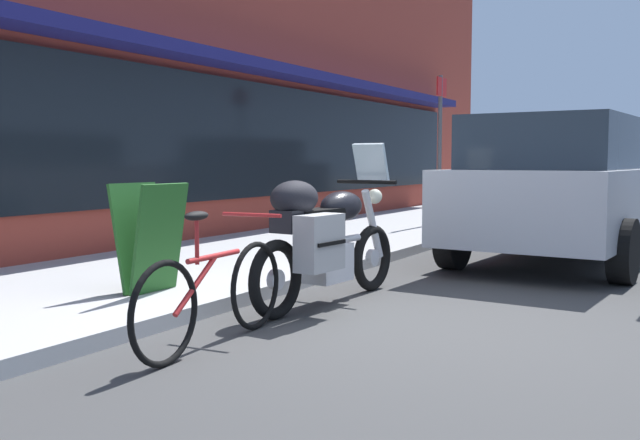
% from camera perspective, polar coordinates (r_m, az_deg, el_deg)
% --- Properties ---
extents(ground_plane, '(80.00, 80.00, 0.00)m').
position_cam_1_polar(ground_plane, '(5.55, 5.90, -8.10)').
color(ground_plane, '#3B3B3B').
extents(storefront_building, '(19.61, 0.90, 7.53)m').
position_cam_1_polar(storefront_building, '(12.90, -2.50, 15.68)').
color(storefront_building, maroon).
rests_on(storefront_building, ground_plane).
extents(sidewalk_curb, '(30.00, 3.02, 0.12)m').
position_cam_1_polar(sidewalk_curb, '(14.88, 9.59, 0.18)').
color(sidewalk_curb, '#A7A7A7').
rests_on(sidewalk_curb, ground_plane).
extents(touring_motorcycle, '(2.12, 0.62, 1.39)m').
position_cam_1_polar(touring_motorcycle, '(6.02, 0.29, -1.27)').
color(touring_motorcycle, black).
rests_on(touring_motorcycle, ground_plane).
extents(parked_bicycle, '(1.70, 0.48, 0.91)m').
position_cam_1_polar(parked_bicycle, '(4.82, -8.40, -5.74)').
color(parked_bicycle, black).
rests_on(parked_bicycle, ground_plane).
extents(parked_minivan, '(4.97, 2.30, 1.72)m').
position_cam_1_polar(parked_minivan, '(9.39, 19.30, 2.57)').
color(parked_minivan, '#9EA3AD').
rests_on(parked_minivan, ground_plane).
extents(sandwich_board_sign, '(0.55, 0.41, 0.92)m').
position_cam_1_polar(sandwich_board_sign, '(6.23, -13.37, -1.35)').
color(sandwich_board_sign, '#1E511E').
rests_on(sandwich_board_sign, sidewalk_curb).
extents(parking_sign_pole, '(0.44, 0.07, 2.57)m').
position_cam_1_polar(parking_sign_pole, '(12.75, 9.50, 6.52)').
color(parking_sign_pole, '#59595B').
rests_on(parking_sign_pole, sidewalk_curb).
extents(parked_car_down_block, '(4.75, 2.34, 1.77)m').
position_cam_1_polar(parked_car_down_block, '(15.70, 21.71, 3.35)').
color(parked_car_down_block, black).
rests_on(parked_car_down_block, ground_plane).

